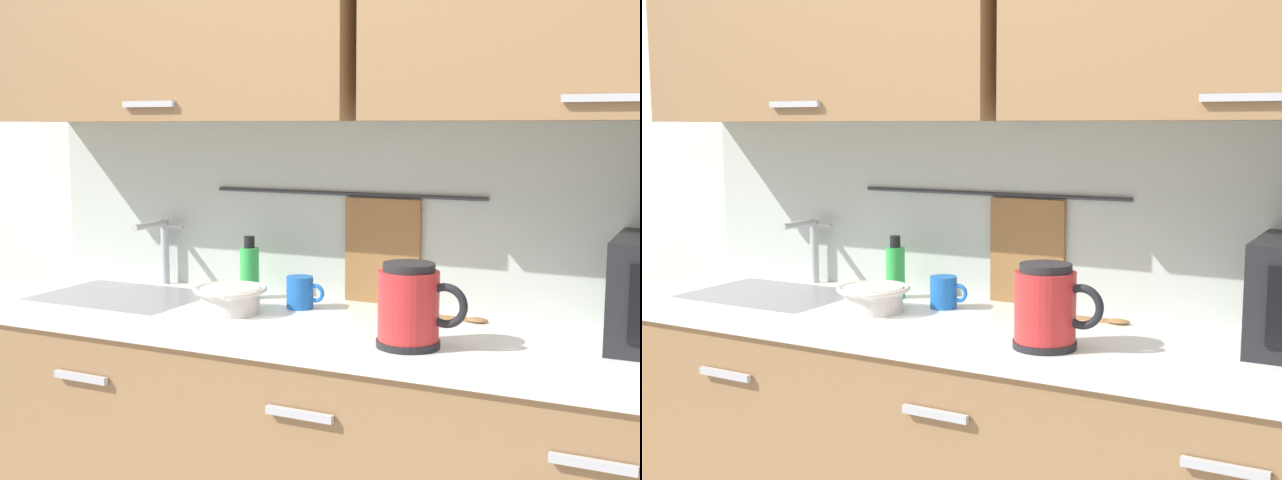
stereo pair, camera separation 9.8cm
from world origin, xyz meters
The scene contains 8 objects.
counter_unit centered at (-0.01, 0.30, 0.46)m, with size 2.53×0.64×0.90m.
back_wall_assembly centered at (0.00, 0.53, 1.52)m, with size 3.70×0.41×2.50m.
sink_faucet centered at (-0.80, 0.53, 1.04)m, with size 0.09×0.17×0.22m.
electric_kettle centered at (0.23, 0.14, 1.00)m, with size 0.23×0.16×0.21m.
dish_soap_bottle centered at (-0.42, 0.47, 0.99)m, with size 0.06×0.06×0.20m.
mug_near_sink centered at (-0.21, 0.41, 0.95)m, with size 0.12×0.08×0.09m.
mixing_bowl centered at (-0.37, 0.26, 0.94)m, with size 0.21×0.21×0.08m.
wooden_spoon centered at (0.24, 0.46, 0.91)m, with size 0.28×0.04×0.01m.
Camera 1 is at (0.90, -1.75, 1.44)m, focal length 46.85 mm.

